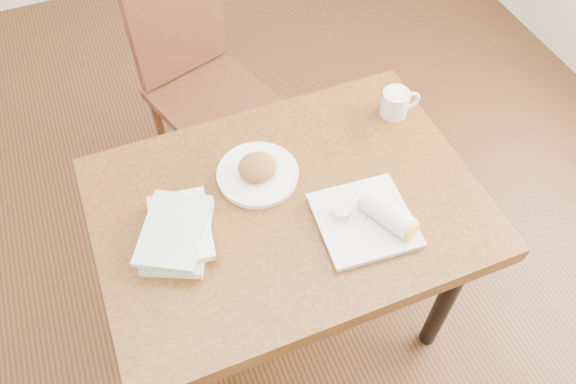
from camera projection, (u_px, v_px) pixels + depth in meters
name	position (u px, v px, depth m)	size (l,w,h in m)	color
ground	(288.00, 313.00, 2.24)	(4.00, 5.00, 0.01)	#472814
table	(288.00, 219.00, 1.71)	(1.12, 0.80, 0.75)	brown
chair_far	(198.00, 74.00, 2.27)	(0.53, 0.53, 0.95)	#4F2516
plate_scone	(258.00, 172.00, 1.68)	(0.25, 0.25, 0.08)	white
coffee_mug	(396.00, 102.00, 1.82)	(0.13, 0.09, 0.09)	white
plate_burrito	(371.00, 218.00, 1.57)	(0.28, 0.28, 0.09)	white
book_stack	(178.00, 232.00, 1.54)	(0.27, 0.30, 0.07)	white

